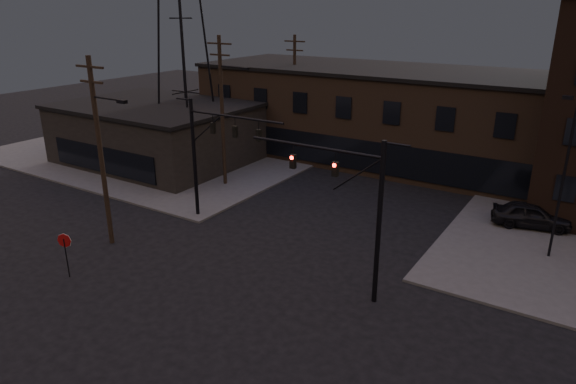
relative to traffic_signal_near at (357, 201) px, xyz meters
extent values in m
plane|color=black|center=(-5.36, -4.50, -4.93)|extent=(140.00, 140.00, 0.00)
cube|color=#474744|center=(-27.36, 17.50, -4.86)|extent=(30.00, 30.00, 0.15)
cube|color=#493627|center=(-5.36, 23.50, -0.93)|extent=(40.00, 12.00, 8.00)
cube|color=black|center=(-25.36, 11.50, -2.43)|extent=(16.00, 12.00, 5.00)
cylinder|color=black|center=(1.14, 0.00, -0.93)|extent=(0.24, 0.24, 8.00)
cylinder|color=black|center=(-2.36, 0.00, 2.27)|extent=(7.00, 0.14, 0.14)
cube|color=#FF140C|center=(-1.19, 0.00, 1.37)|extent=(0.28, 0.22, 0.70)
cube|color=#FF140C|center=(-3.52, 0.00, 1.37)|extent=(0.28, 0.22, 0.70)
cylinder|color=black|center=(-13.36, 3.50, -0.93)|extent=(0.24, 0.24, 8.00)
cylinder|color=black|center=(-9.86, 3.50, 2.27)|extent=(7.00, 0.14, 0.14)
cube|color=black|center=(-11.61, 3.50, 1.37)|extent=(0.28, 0.22, 0.70)
cube|color=black|center=(-9.86, 3.50, 1.37)|extent=(0.28, 0.22, 0.70)
cube|color=black|center=(-8.11, 3.50, 1.37)|extent=(0.28, 0.22, 0.70)
cylinder|color=black|center=(-13.36, -6.50, -3.83)|extent=(0.06, 0.06, 2.20)
cylinder|color=maroon|center=(-13.36, -6.48, -2.83)|extent=(0.72, 0.33, 0.76)
cylinder|color=black|center=(-14.86, -2.50, 0.57)|extent=(0.28, 0.28, 11.00)
cube|color=black|center=(-14.86, -2.50, 5.47)|extent=(2.20, 0.12, 0.12)
cube|color=black|center=(-14.86, -2.50, 4.67)|extent=(1.80, 0.12, 0.12)
cube|color=black|center=(-12.56, -2.50, 3.82)|extent=(0.60, 0.25, 0.18)
cylinder|color=black|center=(-15.86, 9.50, 0.82)|extent=(0.28, 0.28, 11.50)
cube|color=black|center=(-15.86, 9.50, 5.97)|extent=(2.20, 0.12, 0.12)
cube|color=black|center=(-15.86, 9.50, 5.17)|extent=(1.80, 0.12, 0.12)
cube|color=black|center=(-13.56, 9.50, 4.32)|extent=(0.60, 0.25, 0.18)
cylinder|color=black|center=(-16.86, 21.50, 0.57)|extent=(0.28, 0.28, 11.00)
cube|color=black|center=(-16.86, 21.50, 5.47)|extent=(2.20, 0.12, 0.12)
cube|color=black|center=(-16.86, 21.50, 4.67)|extent=(1.80, 0.12, 0.12)
cylinder|color=black|center=(7.64, 9.50, -0.43)|extent=(0.14, 0.14, 9.00)
cube|color=black|center=(7.14, 9.50, 4.12)|extent=(0.50, 0.28, 0.18)
imported|color=black|center=(6.05, 13.36, -3.97)|extent=(5.06, 2.93, 1.62)
imported|color=black|center=(-3.14, 21.37, -4.27)|extent=(1.79, 4.14, 1.33)
camera|label=1|loc=(9.27, -20.42, 8.51)|focal=32.00mm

